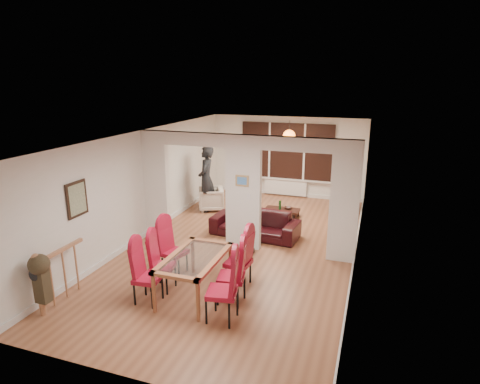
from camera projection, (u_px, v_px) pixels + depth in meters
The scene contains 24 objects.
floor at pixel (243, 247), 9.30m from camera, with size 5.00×9.00×0.01m, color #945A3B.
room_walls at pixel (243, 193), 8.94m from camera, with size 5.00×9.00×2.60m, color silver, non-canonical shape.
divider_wall at pixel (243, 193), 8.94m from camera, with size 5.00×0.18×2.60m, color white.
bay_window_blinds at pixel (287, 151), 12.93m from camera, with size 3.00×0.08×1.80m, color black.
radiator at pixel (285, 187), 13.22m from camera, with size 1.40×0.08×0.50m, color white.
pendant_light at pixel (289, 136), 11.62m from camera, with size 0.36×0.36×0.36m, color orange.
stair_newel at pixel (62, 271), 6.93m from camera, with size 0.40×1.20×1.10m, color #A46D4B, non-canonical shape.
wall_poster at pixel (77, 199), 7.44m from camera, with size 0.04×0.52×0.67m, color gray.
pillar_photo at pixel (242, 181), 8.77m from camera, with size 0.30×0.03×0.25m, color #4C8CD8.
dining_table at pixel (195, 275), 7.15m from camera, with size 0.90×1.59×0.75m, color brown, non-canonical shape.
dining_chair_la at pixel (147, 274), 6.86m from camera, with size 0.43×0.43×1.06m, color maroon, non-canonical shape.
dining_chair_lb at pixel (162, 263), 7.30m from camera, with size 0.41×0.41×1.03m, color maroon, non-canonical shape.
dining_chair_lc at pixel (174, 249), 7.86m from camera, with size 0.43×0.43×1.08m, color maroon, non-canonical shape.
dining_chair_ra at pixel (222, 287), 6.33m from camera, with size 0.47×0.47×1.16m, color maroon, non-canonical shape.
dining_chair_rb at pixel (231, 273), 6.85m from camera, with size 0.45×0.45×1.11m, color maroon, non-canonical shape.
dining_chair_rc at pixel (238, 258), 7.41m from camera, with size 0.44×0.44×1.10m, color maroon, non-canonical shape.
sofa at pixel (255, 224), 9.87m from camera, with size 2.15×0.84×0.63m, color black.
armchair at pixel (211, 199), 11.83m from camera, with size 0.73×0.71×0.66m, color #BCAD9F.
person at pixel (206, 179), 11.57m from camera, with size 0.46×0.70×1.91m, color black.
television at pixel (345, 202), 11.76m from camera, with size 0.12×0.91×0.52m, color black.
coffee_table at pixel (282, 213), 11.29m from camera, with size 0.96×0.48×0.22m, color black, non-canonical shape.
bottle at pixel (280, 205), 11.20m from camera, with size 0.07×0.07×0.27m, color #143F19.
bowl at pixel (288, 208), 11.28m from camera, with size 0.21×0.21×0.05m, color black.
shoes at pixel (248, 252), 8.92m from camera, with size 0.22×0.24×0.09m, color black, non-canonical shape.
Camera 1 is at (2.71, -8.16, 3.76)m, focal length 30.00 mm.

